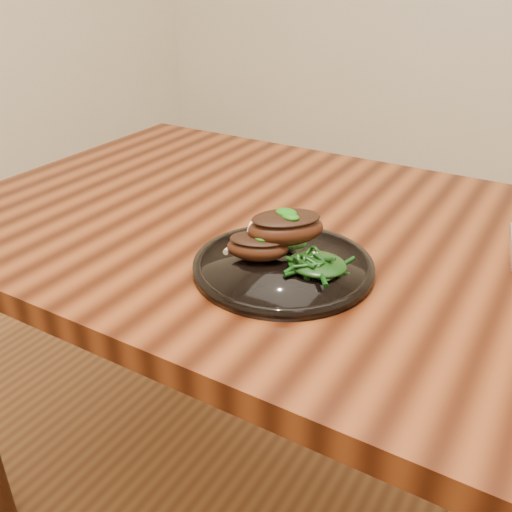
{
  "coord_description": "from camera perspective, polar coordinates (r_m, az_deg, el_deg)",
  "views": [
    {
      "loc": [
        0.22,
        -0.79,
        1.17
      ],
      "look_at": [
        -0.15,
        -0.18,
        0.78
      ],
      "focal_mm": 40.0,
      "sensor_mm": 36.0,
      "label": 1
    }
  ],
  "objects": [
    {
      "name": "desk",
      "position": [
        0.96,
        13.32,
        -3.84
      ],
      "size": [
        1.6,
        0.8,
        0.75
      ],
      "color": "black",
      "rests_on": "ground"
    },
    {
      "name": "plate",
      "position": [
        0.84,
        2.74,
        -0.99
      ],
      "size": [
        0.26,
        0.26,
        0.02
      ],
      "color": "black",
      "rests_on": "desk"
    },
    {
      "name": "lamb_chop_front",
      "position": [
        0.83,
        0.15,
        1.02
      ],
      "size": [
        0.11,
        0.09,
        0.04
      ],
      "color": "#3B180B",
      "rests_on": "plate"
    },
    {
      "name": "lamb_chop_back",
      "position": [
        0.84,
        2.95,
        2.95
      ],
      "size": [
        0.13,
        0.13,
        0.05
      ],
      "color": "#3B180B",
      "rests_on": "plate"
    },
    {
      "name": "herb_smear",
      "position": [
        0.89,
        2.63,
        1.58
      ],
      "size": [
        0.08,
        0.05,
        0.01
      ],
      "primitive_type": "ellipsoid",
      "color": "#0B4707",
      "rests_on": "plate"
    },
    {
      "name": "greens_heap",
      "position": [
        0.81,
        6.16,
        -0.46
      ],
      "size": [
        0.09,
        0.08,
        0.03
      ],
      "color": "black",
      "rests_on": "plate"
    }
  ]
}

